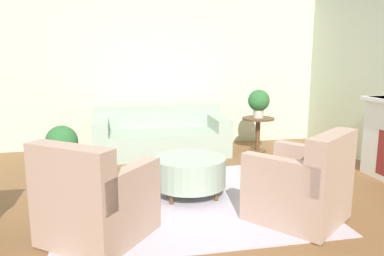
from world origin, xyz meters
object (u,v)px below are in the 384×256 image
at_px(side_table, 258,128).
at_px(potted_plant_floor, 62,144).
at_px(potted_plant_on_side_table, 259,101).
at_px(couch, 161,137).
at_px(ottoman_table, 190,171).
at_px(armchair_left, 94,203).
at_px(armchair_right, 303,187).

height_order(side_table, potted_plant_floor, potted_plant_floor).
bearing_deg(potted_plant_on_side_table, couch, 173.54).
relative_size(couch, ottoman_table, 2.56).
xyz_separation_m(ottoman_table, side_table, (1.59, 1.84, 0.12)).
bearing_deg(potted_plant_on_side_table, potted_plant_floor, -175.77).
distance_m(couch, potted_plant_on_side_table, 1.79).
xyz_separation_m(couch, potted_plant_on_side_table, (1.68, -0.19, 0.60)).
relative_size(side_table, potted_plant_on_side_table, 1.24).
relative_size(ottoman_table, potted_plant_on_side_table, 1.78).
distance_m(ottoman_table, potted_plant_floor, 2.30).
bearing_deg(ottoman_table, armchair_left, -138.68).
xyz_separation_m(couch, potted_plant_floor, (-1.56, -0.43, 0.05)).
xyz_separation_m(couch, armchair_left, (-0.96, -2.96, 0.07)).
bearing_deg(couch, ottoman_table, -87.34).
height_order(couch, armchair_left, armchair_left).
xyz_separation_m(couch, ottoman_table, (0.09, -2.03, 0.01)).
bearing_deg(side_table, armchair_right, -102.45).
bearing_deg(couch, potted_plant_floor, -164.62).
relative_size(couch, potted_plant_floor, 3.56).
bearing_deg(side_table, potted_plant_on_side_table, 0.00).
bearing_deg(armchair_right, potted_plant_on_side_table, 77.55).
relative_size(armchair_right, ottoman_table, 1.34).
bearing_deg(side_table, armchair_left, -133.68).
distance_m(armchair_left, potted_plant_floor, 2.60).
distance_m(couch, armchair_right, 3.15).
height_order(armchair_left, potted_plant_floor, armchair_left).
distance_m(ottoman_table, potted_plant_on_side_table, 2.50).
xyz_separation_m(potted_plant_on_side_table, potted_plant_floor, (-3.24, -0.24, -0.55)).
bearing_deg(ottoman_table, armchair_right, -43.64).
bearing_deg(ottoman_table, potted_plant_floor, 136.01).
distance_m(ottoman_table, side_table, 2.43).
distance_m(armchair_right, side_table, 2.84).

